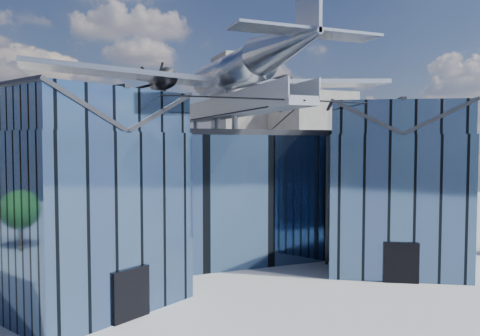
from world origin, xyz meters
name	(u,v)px	position (x,y,z in m)	size (l,w,h in m)	color
ground_plane	(251,278)	(0.00, 0.00, 0.00)	(120.00, 120.00, 0.00)	gray
museum	(222,187)	(0.00, 5.82, 5.54)	(32.88, 24.50, 17.60)	#3F5A81
bg_towers	(142,137)	(1.45, 50.49, 10.01)	(77.00, 24.50, 26.00)	gray
tree_side_e	(431,197)	(24.09, 9.27, 3.35)	(3.29, 3.29, 4.95)	black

